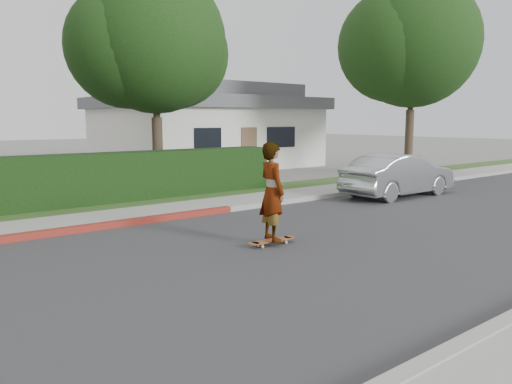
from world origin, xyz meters
The scene contains 12 objects.
ground centered at (0.00, 0.00, 0.00)m, with size 120.00×120.00×0.00m, color slate.
road centered at (0.00, 0.00, 0.01)m, with size 60.00×8.00×0.01m, color #2D2D30.
curb_far centered at (0.00, 4.10, 0.07)m, with size 60.00×0.20×0.15m, color #9E9E99.
sidewalk_far centered at (0.00, 5.00, 0.06)m, with size 60.00×1.60×0.12m, color gray.
planting_strip centered at (0.00, 6.60, 0.05)m, with size 60.00×1.60×0.10m, color #2D4C1E.
hedge centered at (-3.00, 7.20, 0.75)m, with size 15.00×1.00×1.50m, color black.
tree_center centered at (1.49, 9.19, 4.90)m, with size 5.66×4.84×7.44m.
tree_right centered at (12.49, 6.69, 5.63)m, with size 6.32×5.60×8.56m.
house centered at (8.00, 16.00, 2.10)m, with size 10.60×8.60×4.30m.
skateboard centered at (-0.42, 0.64, 0.09)m, with size 1.09×0.27×0.10m.
skateboarder centered at (-0.42, 0.64, 1.06)m, with size 0.70×0.46×1.91m, color white.
car_silver centered at (6.84, 2.93, 0.69)m, with size 1.45×4.17×1.37m, color #A8A9AF.
Camera 1 is at (-6.58, -6.60, 2.42)m, focal length 35.00 mm.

